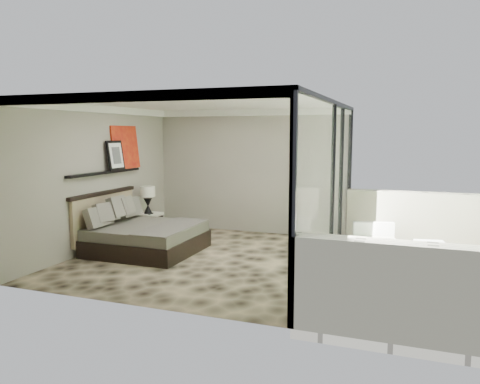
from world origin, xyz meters
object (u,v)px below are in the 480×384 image
(nightstand, at_px, (149,225))
(table_lamp, at_px, (148,196))
(bed, at_px, (142,235))
(ottoman, at_px, (430,256))
(lounger, at_px, (380,252))

(nightstand, relative_size, table_lamp, 0.84)
(bed, distance_m, nightstand, 1.34)
(table_lamp, xyz_separation_m, ottoman, (5.75, -0.58, -0.67))
(bed, xyz_separation_m, table_lamp, (-0.58, 1.17, 0.58))
(table_lamp, height_order, ottoman, table_lamp)
(bed, bearing_deg, nightstand, 116.11)
(bed, height_order, ottoman, bed)
(bed, distance_m, lounger, 4.44)
(bed, relative_size, nightstand, 3.91)
(ottoman, height_order, lounger, lounger)
(nightstand, xyz_separation_m, lounger, (4.95, -0.42, -0.06))
(bed, height_order, table_lamp, table_lamp)
(bed, bearing_deg, table_lamp, 116.16)
(bed, xyz_separation_m, lounger, (4.37, 0.78, -0.14))
(bed, distance_m, table_lamp, 1.43)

